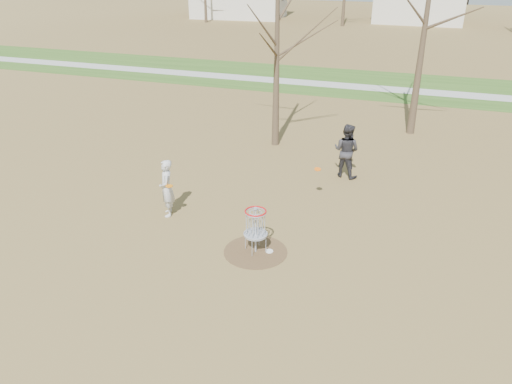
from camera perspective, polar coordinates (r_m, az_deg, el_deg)
ground at (r=14.10m, az=-0.05°, el=-6.83°), size 160.00×160.00×0.00m
green_band at (r=33.34m, az=11.99°, el=12.05°), size 160.00×8.00×0.01m
footpath at (r=32.37m, az=11.74°, el=11.69°), size 160.00×1.50×0.01m
dirt_circle at (r=14.09m, az=-0.05°, el=-6.82°), size 1.80×1.80×0.01m
player_standing at (r=15.83m, az=-10.17°, el=0.43°), size 0.72×0.81×1.86m
player_throwing at (r=18.66m, az=10.29°, el=4.67°), size 1.15×1.00×2.03m
disc_grounded at (r=14.09m, az=1.53°, el=-6.77°), size 0.22×0.22×0.02m
discs_in_play at (r=15.74m, az=-0.74°, el=1.74°), size 4.22×2.92×0.07m
disc_golf_basket at (r=13.63m, az=-0.05°, el=-3.59°), size 0.64×0.64×1.35m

